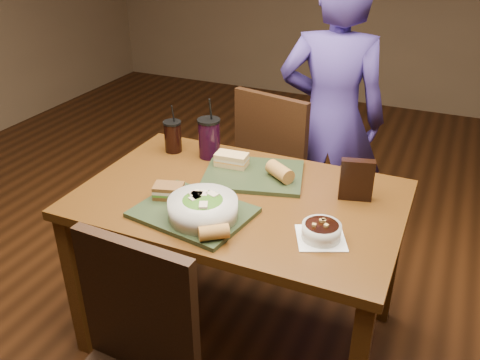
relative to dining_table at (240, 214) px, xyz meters
name	(u,v)px	position (x,y,z in m)	size (l,w,h in m)	color
ground	(240,331)	(0.00, 0.00, -0.66)	(6.00, 6.00, 0.00)	#381C0B
dining_table	(240,214)	(0.00, 0.00, 0.00)	(1.30, 0.85, 0.75)	#502E10
chair_far	(276,166)	(-0.10, 0.71, -0.12)	(0.50, 0.51, 0.98)	black
diner	(331,120)	(0.14, 0.88, 0.12)	(0.57, 0.38, 1.57)	#3F2F82
tray_near	(193,212)	(-0.10, -0.21, 0.10)	(0.42, 0.32, 0.02)	#24301B
tray_far	(254,175)	(-0.01, 0.17, 0.10)	(0.42, 0.32, 0.02)	#24301B
salad_bowl	(203,207)	(-0.05, -0.24, 0.15)	(0.26, 0.26, 0.09)	silver
soup_bowl	(321,231)	(0.39, -0.17, 0.12)	(0.22, 0.22, 0.07)	white
sandwich_near	(169,191)	(-0.24, -0.16, 0.14)	(0.13, 0.11, 0.05)	#593819
sandwich_far	(232,159)	(-0.13, 0.20, 0.14)	(0.15, 0.09, 0.06)	tan
baguette_near	(214,232)	(0.05, -0.34, 0.13)	(0.05, 0.05, 0.10)	#AD7533
baguette_far	(280,172)	(0.11, 0.17, 0.14)	(0.06, 0.06, 0.13)	#AD7533
cup_cola	(173,136)	(-0.47, 0.26, 0.17)	(0.09, 0.09, 0.23)	black
cup_berry	(209,138)	(-0.28, 0.28, 0.19)	(0.11, 0.11, 0.29)	black
chip_bag	(356,180)	(0.43, 0.16, 0.18)	(0.13, 0.04, 0.17)	black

